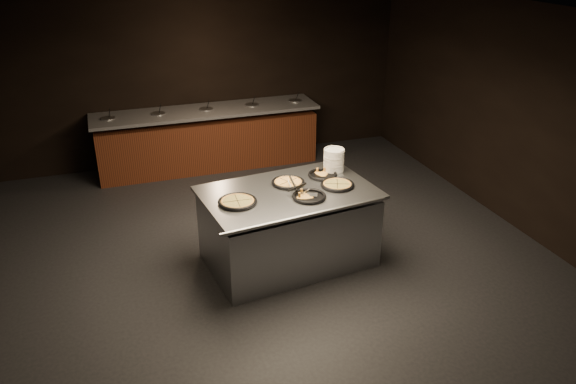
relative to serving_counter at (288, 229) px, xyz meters
name	(u,v)px	position (x,y,z in m)	size (l,w,h in m)	color
room	(270,161)	(-0.29, -0.26, 1.00)	(7.02, 8.02, 2.92)	black
salad_bar	(208,142)	(-0.29, 3.30, -0.01)	(3.70, 0.83, 1.18)	#602B16
serving_counter	(288,229)	(0.00, 0.00, 0.00)	(2.10, 1.48, 0.95)	#A7AAAE
plate_stack	(334,160)	(0.73, 0.38, 0.64)	(0.25, 0.25, 0.29)	white
pan_veggie_whole	(237,201)	(-0.63, -0.12, 0.51)	(0.43, 0.43, 0.04)	black
pan_cheese_whole	(288,182)	(0.06, 0.19, 0.51)	(0.39, 0.39, 0.04)	black
pan_cheese_slices_a	(323,175)	(0.54, 0.27, 0.51)	(0.36, 0.36, 0.04)	black
pan_cheese_slices_b	(309,196)	(0.16, -0.24, 0.51)	(0.39, 0.39, 0.04)	black
pan_veggie_slices	(337,184)	(0.59, -0.05, 0.51)	(0.40, 0.40, 0.04)	black
server_left	(291,184)	(0.04, 0.02, 0.57)	(0.11, 0.33, 0.16)	#A7AAAE
server_right	(301,189)	(0.10, -0.17, 0.57)	(0.33, 0.20, 0.17)	#A7AAAE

